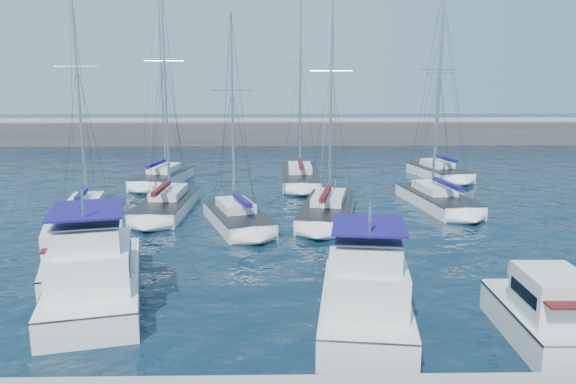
{
  "coord_description": "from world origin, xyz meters",
  "views": [
    {
      "loc": [
        0.81,
        -25.25,
        9.47
      ],
      "look_at": [
        1.38,
        5.3,
        3.0
      ],
      "focal_mm": 35.0,
      "sensor_mm": 36.0,
      "label": 1
    }
  ],
  "objects_px": {
    "sailboat_mid_b": "(167,204)",
    "sailboat_mid_d": "(328,210)",
    "motor_yacht_stbd_inner": "(366,299)",
    "sailboat_back_b": "(300,177)",
    "sailboat_mid_a": "(86,211)",
    "sailboat_back_a": "(163,177)",
    "sailboat_mid_c": "(237,218)",
    "sailboat_back_c": "(439,172)",
    "motor_yacht_port_inner": "(94,277)",
    "motor_yacht_stbd_outer": "(543,317)",
    "sailboat_mid_e": "(437,199)",
    "motor_yacht_port_outer": "(73,263)"
  },
  "relations": [
    {
      "from": "sailboat_back_c",
      "to": "sailboat_mid_b",
      "type": "bearing_deg",
      "value": -164.38
    },
    {
      "from": "sailboat_mid_b",
      "to": "sailboat_mid_d",
      "type": "relative_size",
      "value": 1.07
    },
    {
      "from": "sailboat_mid_d",
      "to": "sailboat_back_a",
      "type": "height_order",
      "value": "sailboat_back_a"
    },
    {
      "from": "motor_yacht_stbd_outer",
      "to": "sailboat_mid_d",
      "type": "distance_m",
      "value": 18.98
    },
    {
      "from": "motor_yacht_port_inner",
      "to": "sailboat_mid_a",
      "type": "distance_m",
      "value": 14.67
    },
    {
      "from": "sailboat_mid_a",
      "to": "sailboat_back_a",
      "type": "relative_size",
      "value": 0.92
    },
    {
      "from": "sailboat_back_a",
      "to": "sailboat_mid_d",
      "type": "bearing_deg",
      "value": -31.76
    },
    {
      "from": "motor_yacht_port_outer",
      "to": "motor_yacht_stbd_inner",
      "type": "xyz_separation_m",
      "value": [
        12.71,
        -4.91,
        0.19
      ]
    },
    {
      "from": "motor_yacht_port_inner",
      "to": "sailboat_mid_c",
      "type": "xyz_separation_m",
      "value": [
        5.13,
        12.07,
        -0.62
      ]
    },
    {
      "from": "motor_yacht_stbd_outer",
      "to": "sailboat_mid_e",
      "type": "distance_m",
      "value": 21.18
    },
    {
      "from": "motor_yacht_port_outer",
      "to": "motor_yacht_stbd_inner",
      "type": "relative_size",
      "value": 0.8
    },
    {
      "from": "sailboat_mid_d",
      "to": "sailboat_back_a",
      "type": "relative_size",
      "value": 0.9
    },
    {
      "from": "motor_yacht_port_outer",
      "to": "sailboat_mid_c",
      "type": "height_order",
      "value": "sailboat_mid_c"
    },
    {
      "from": "motor_yacht_port_outer",
      "to": "sailboat_mid_d",
      "type": "bearing_deg",
      "value": 25.78
    },
    {
      "from": "sailboat_mid_c",
      "to": "motor_yacht_port_inner",
      "type": "bearing_deg",
      "value": -131.65
    },
    {
      "from": "sailboat_back_a",
      "to": "sailboat_back_b",
      "type": "height_order",
      "value": "sailboat_back_b"
    },
    {
      "from": "motor_yacht_stbd_inner",
      "to": "sailboat_mid_d",
      "type": "bearing_deg",
      "value": 97.36
    },
    {
      "from": "motor_yacht_port_outer",
      "to": "motor_yacht_stbd_inner",
      "type": "height_order",
      "value": "motor_yacht_stbd_inner"
    },
    {
      "from": "sailboat_mid_c",
      "to": "sailboat_mid_e",
      "type": "relative_size",
      "value": 0.86
    },
    {
      "from": "sailboat_mid_b",
      "to": "motor_yacht_stbd_outer",
      "type": "bearing_deg",
      "value": -46.75
    },
    {
      "from": "sailboat_mid_d",
      "to": "sailboat_back_c",
      "type": "bearing_deg",
      "value": 62.4
    },
    {
      "from": "motor_yacht_stbd_outer",
      "to": "sailboat_mid_b",
      "type": "bearing_deg",
      "value": 131.76
    },
    {
      "from": "motor_yacht_port_inner",
      "to": "motor_yacht_stbd_outer",
      "type": "relative_size",
      "value": 1.75
    },
    {
      "from": "motor_yacht_stbd_inner",
      "to": "sailboat_mid_b",
      "type": "bearing_deg",
      "value": 128.19
    },
    {
      "from": "motor_yacht_port_inner",
      "to": "sailboat_mid_a",
      "type": "relative_size",
      "value": 0.63
    },
    {
      "from": "sailboat_mid_b",
      "to": "sailboat_back_c",
      "type": "xyz_separation_m",
      "value": [
        22.69,
        12.58,
        0.0
      ]
    },
    {
      "from": "sailboat_mid_a",
      "to": "sailboat_mid_b",
      "type": "distance_m",
      "value": 5.42
    },
    {
      "from": "sailboat_mid_d",
      "to": "sailboat_mid_e",
      "type": "relative_size",
      "value": 0.99
    },
    {
      "from": "sailboat_mid_e",
      "to": "sailboat_back_a",
      "type": "bearing_deg",
      "value": 148.18
    },
    {
      "from": "motor_yacht_port_outer",
      "to": "sailboat_back_a",
      "type": "xyz_separation_m",
      "value": [
        -0.71,
        24.01,
        -0.39
      ]
    },
    {
      "from": "motor_yacht_stbd_inner",
      "to": "motor_yacht_port_outer",
      "type": "bearing_deg",
      "value": 166.42
    },
    {
      "from": "sailboat_mid_b",
      "to": "sailboat_back_a",
      "type": "relative_size",
      "value": 0.96
    },
    {
      "from": "motor_yacht_stbd_outer",
      "to": "sailboat_mid_a",
      "type": "relative_size",
      "value": 0.36
    },
    {
      "from": "sailboat_mid_c",
      "to": "sailboat_mid_d",
      "type": "bearing_deg",
      "value": 0.3
    },
    {
      "from": "sailboat_back_b",
      "to": "sailboat_mid_c",
      "type": "bearing_deg",
      "value": -107.48
    },
    {
      "from": "motor_yacht_stbd_inner",
      "to": "sailboat_mid_c",
      "type": "relative_size",
      "value": 0.61
    },
    {
      "from": "sailboat_back_a",
      "to": "sailboat_mid_c",
      "type": "bearing_deg",
      "value": -51.59
    },
    {
      "from": "sailboat_mid_a",
      "to": "sailboat_mid_e",
      "type": "bearing_deg",
      "value": -1.42
    },
    {
      "from": "motor_yacht_stbd_inner",
      "to": "motor_yacht_port_inner",
      "type": "bearing_deg",
      "value": 174.31
    },
    {
      "from": "motor_yacht_stbd_outer",
      "to": "sailboat_back_a",
      "type": "bearing_deg",
      "value": 123.88
    },
    {
      "from": "sailboat_mid_a",
      "to": "sailboat_mid_c",
      "type": "relative_size",
      "value": 1.18
    },
    {
      "from": "motor_yacht_port_inner",
      "to": "sailboat_back_c",
      "type": "bearing_deg",
      "value": 38.27
    },
    {
      "from": "motor_yacht_port_inner",
      "to": "sailboat_mid_e",
      "type": "distance_m",
      "value": 25.82
    },
    {
      "from": "motor_yacht_stbd_outer",
      "to": "sailboat_mid_b",
      "type": "distance_m",
      "value": 26.3
    },
    {
      "from": "motor_yacht_stbd_inner",
      "to": "sailboat_back_b",
      "type": "distance_m",
      "value": 28.91
    },
    {
      "from": "motor_yacht_port_outer",
      "to": "sailboat_back_b",
      "type": "height_order",
      "value": "sailboat_back_b"
    },
    {
      "from": "sailboat_mid_c",
      "to": "sailboat_back_c",
      "type": "relative_size",
      "value": 0.88
    },
    {
      "from": "sailboat_back_b",
      "to": "motor_yacht_port_outer",
      "type": "bearing_deg",
      "value": -115.19
    },
    {
      "from": "motor_yacht_port_inner",
      "to": "sailboat_back_b",
      "type": "relative_size",
      "value": 0.57
    },
    {
      "from": "sailboat_back_a",
      "to": "motor_yacht_stbd_inner",
      "type": "bearing_deg",
      "value": -54.6
    }
  ]
}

